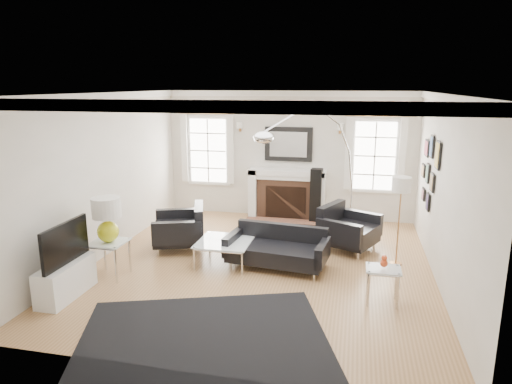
% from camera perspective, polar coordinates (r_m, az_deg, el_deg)
% --- Properties ---
extents(floor, '(6.00, 6.00, 0.00)m').
position_cam_1_polar(floor, '(7.68, 0.58, -9.15)').
color(floor, '#96683F').
rests_on(floor, ground).
extents(back_wall, '(5.50, 0.04, 2.80)m').
position_cam_1_polar(back_wall, '(10.17, 4.09, 4.61)').
color(back_wall, silver).
rests_on(back_wall, floor).
extents(front_wall, '(5.50, 0.04, 2.80)m').
position_cam_1_polar(front_wall, '(4.48, -7.38, -6.88)').
color(front_wall, silver).
rests_on(front_wall, floor).
extents(left_wall, '(0.04, 6.00, 2.80)m').
position_cam_1_polar(left_wall, '(8.26, -18.42, 1.93)').
color(left_wall, silver).
rests_on(left_wall, floor).
extents(right_wall, '(0.04, 6.00, 2.80)m').
position_cam_1_polar(right_wall, '(7.23, 22.46, 0.03)').
color(right_wall, silver).
rests_on(right_wall, floor).
extents(ceiling, '(5.50, 6.00, 0.02)m').
position_cam_1_polar(ceiling, '(7.10, 0.63, 12.23)').
color(ceiling, white).
rests_on(ceiling, back_wall).
extents(crown_molding, '(5.50, 6.00, 0.12)m').
position_cam_1_polar(crown_molding, '(7.10, 0.63, 11.74)').
color(crown_molding, white).
rests_on(crown_molding, back_wall).
extents(fireplace, '(1.70, 0.69, 1.11)m').
position_cam_1_polar(fireplace, '(10.13, 3.84, -0.36)').
color(fireplace, white).
rests_on(fireplace, floor).
extents(mantel_mirror, '(1.05, 0.07, 0.75)m').
position_cam_1_polar(mantel_mirror, '(10.09, 4.08, 5.98)').
color(mantel_mirror, black).
rests_on(mantel_mirror, back_wall).
extents(window_left, '(1.24, 0.15, 1.62)m').
position_cam_1_polar(window_left, '(10.53, -5.99, 5.20)').
color(window_left, white).
rests_on(window_left, back_wall).
extents(window_right, '(1.24, 0.15, 1.62)m').
position_cam_1_polar(window_right, '(10.01, 14.62, 4.42)').
color(window_right, white).
rests_on(window_right, back_wall).
extents(gallery_wall, '(0.04, 1.73, 1.29)m').
position_cam_1_polar(gallery_wall, '(8.45, 20.88, 2.90)').
color(gallery_wall, black).
rests_on(gallery_wall, right_wall).
extents(tv_unit, '(0.35, 1.00, 1.09)m').
position_cam_1_polar(tv_unit, '(7.04, -22.68, -9.52)').
color(tv_unit, white).
rests_on(tv_unit, floor).
extents(area_rug, '(3.53, 3.23, 0.01)m').
position_cam_1_polar(area_rug, '(5.58, -6.57, -18.47)').
color(area_rug, black).
rests_on(area_rug, floor).
extents(sofa, '(1.72, 0.94, 0.54)m').
position_cam_1_polar(sofa, '(7.57, 2.71, -7.14)').
color(sofa, black).
rests_on(sofa, floor).
extents(armchair_left, '(1.14, 1.21, 0.66)m').
position_cam_1_polar(armchair_left, '(8.44, -9.25, -4.57)').
color(armchair_left, black).
rests_on(armchair_left, floor).
extents(armchair_right, '(1.19, 1.25, 0.66)m').
position_cam_1_polar(armchair_right, '(8.45, 11.20, -4.61)').
color(armchair_right, black).
rests_on(armchair_right, floor).
extents(coffee_table, '(0.88, 0.88, 0.39)m').
position_cam_1_polar(coffee_table, '(7.67, -3.93, -6.34)').
color(coffee_table, silver).
rests_on(coffee_table, floor).
extents(side_table_left, '(0.52, 0.52, 0.57)m').
position_cam_1_polar(side_table_left, '(7.46, -17.86, -6.72)').
color(side_table_left, silver).
rests_on(side_table_left, floor).
extents(nesting_table, '(0.46, 0.39, 0.51)m').
position_cam_1_polar(nesting_table, '(6.53, 15.60, -10.09)').
color(nesting_table, silver).
rests_on(nesting_table, floor).
extents(gourd_lamp, '(0.44, 0.44, 0.70)m').
position_cam_1_polar(gourd_lamp, '(7.31, -18.14, -2.94)').
color(gourd_lamp, yellow).
rests_on(gourd_lamp, side_table_left).
extents(orange_vase, '(0.11, 0.11, 0.17)m').
position_cam_1_polar(orange_vase, '(6.46, 15.71, -8.39)').
color(orange_vase, '#D0421A').
rests_on(orange_vase, nesting_table).
extents(arc_floor_lamp, '(1.83, 1.69, 2.59)m').
position_cam_1_polar(arc_floor_lamp, '(8.47, 6.84, 2.79)').
color(arc_floor_lamp, silver).
rests_on(arc_floor_lamp, floor).
extents(stick_floor_lamp, '(0.30, 0.30, 1.49)m').
position_cam_1_polar(stick_floor_lamp, '(7.69, 17.71, 0.36)').
color(stick_floor_lamp, '#AE733C').
rests_on(stick_floor_lamp, floor).
extents(speaker_tower, '(0.26, 0.26, 1.18)m').
position_cam_1_polar(speaker_tower, '(9.91, 7.52, -0.47)').
color(speaker_tower, black).
rests_on(speaker_tower, floor).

